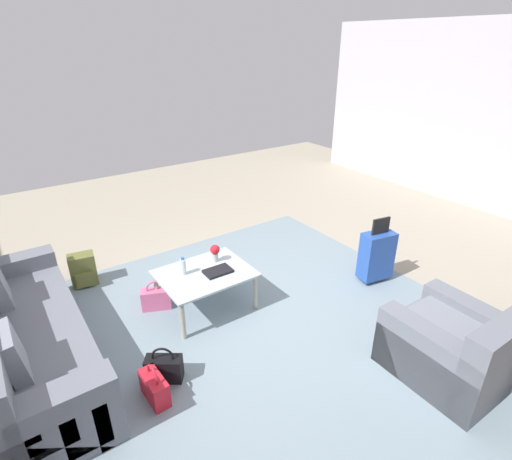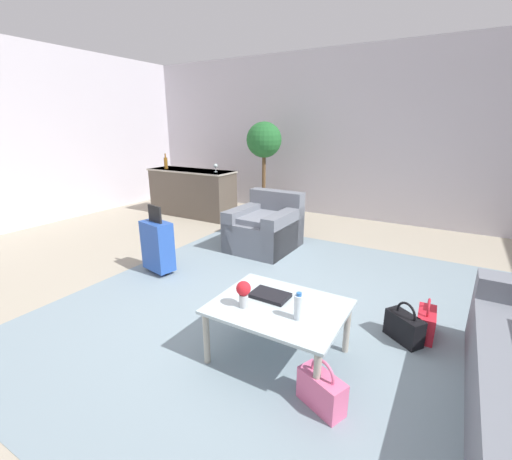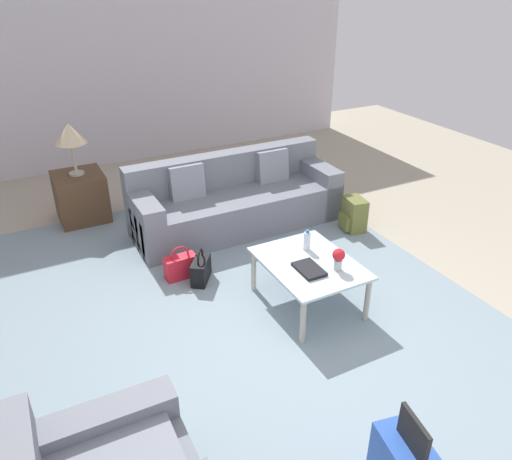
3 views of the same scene
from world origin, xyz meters
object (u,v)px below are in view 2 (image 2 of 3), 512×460
object	(u,v)px
wine_glass_leftmost	(166,163)
handbag_red	(426,323)
wine_bottle_amber	(166,163)
suitcase_blue	(158,245)
coffee_table	(279,312)
flower_vase	(244,292)
handbag_pink	(321,390)
bar_console	(192,192)
water_bottle	(299,307)
handbag_black	(404,327)
wine_glass_left_of_centre	(216,166)
armchair	(266,229)
coffee_table_book	(270,295)
potted_ficus	(264,154)

from	to	relation	value
wine_glass_leftmost	handbag_red	bearing A→B (deg)	-23.20
wine_bottle_amber	suitcase_blue	xyz separation A→B (m)	(2.04, -2.28, -0.67)
wine_bottle_amber	coffee_table	bearing A→B (deg)	-36.41
coffee_table	wine_glass_leftmost	world-z (taller)	wine_glass_leftmost
flower_vase	handbag_pink	world-z (taller)	flower_vase
bar_console	wine_bottle_amber	size ratio (longest dim) A/B	6.00
water_bottle	flower_vase	bearing A→B (deg)	-173.21
handbag_black	suitcase_blue	bearing A→B (deg)	-179.40
wine_glass_left_of_centre	coffee_table	bearing A→B (deg)	-46.93
wine_glass_left_of_centre	wine_bottle_amber	world-z (taller)	wine_bottle_amber
coffee_table	handbag_black	bearing A→B (deg)	41.70
wine_glass_leftmost	wine_glass_left_of_centre	size ratio (longest dim) A/B	1.00
armchair	suitcase_blue	bearing A→B (deg)	-115.56
coffee_table_book	suitcase_blue	size ratio (longest dim) A/B	0.35
coffee_table_book	wine_bottle_amber	bearing A→B (deg)	144.64
wine_glass_left_of_centre	handbag_black	xyz separation A→B (m)	(3.70, -2.36, -0.89)
handbag_red	coffee_table_book	bearing A→B (deg)	-143.48
water_bottle	wine_glass_leftmost	xyz separation A→B (m)	(-4.32, 3.17, 0.47)
wine_glass_leftmost	potted_ficus	xyz separation A→B (m)	(1.92, 0.63, 0.21)
potted_ficus	handbag_pink	bearing A→B (deg)	-56.35
flower_vase	wine_glass_leftmost	size ratio (longest dim) A/B	1.33
potted_ficus	wine_glass_left_of_centre	bearing A→B (deg)	-138.11
handbag_black	potted_ficus	xyz separation A→B (m)	(-3.02, 2.97, 1.10)
bar_console	flower_vase	bearing A→B (deg)	-44.74
suitcase_blue	handbag_pink	world-z (taller)	suitcase_blue
bar_console	suitcase_blue	distance (m)	2.83
wine_glass_leftmost	handbag_black	distance (m)	5.53
flower_vase	wine_glass_left_of_centre	world-z (taller)	wine_glass_left_of_centre
wine_glass_left_of_centre	potted_ficus	bearing A→B (deg)	41.89
handbag_black	handbag_pink	distance (m)	1.10
wine_glass_leftmost	potted_ficus	size ratio (longest dim) A/B	0.09
coffee_table_book	handbag_pink	world-z (taller)	coffee_table_book
handbag_red	wine_glass_left_of_centre	bearing A→B (deg)	150.30
coffee_table	wine_bottle_amber	world-z (taller)	wine_bottle_amber
coffee_table	coffee_table_book	bearing A→B (deg)	146.31
bar_console	suitcase_blue	size ratio (longest dim) A/B	2.12
coffee_table_book	handbag_black	size ratio (longest dim) A/B	0.83
flower_vase	potted_ficus	world-z (taller)	potted_ficus
coffee_table	water_bottle	distance (m)	0.27
handbag_black	coffee_table	bearing A→B (deg)	-138.30
handbag_red	coffee_table	bearing A→B (deg)	-137.56
coffee_table_book	bar_console	world-z (taller)	bar_console
wine_glass_left_of_centre	wine_bottle_amber	distance (m)	1.16
suitcase_blue	wine_glass_left_of_centre	bearing A→B (deg)	110.34
flower_vase	handbag_pink	bearing A→B (deg)	-12.92
handbag_black	handbag_red	bearing A→B (deg)	46.14
armchair	water_bottle	bearing A→B (deg)	-56.52
coffee_table_book	handbag_pink	xyz separation A→B (m)	(0.59, -0.39, -0.34)
wine_bottle_amber	suitcase_blue	distance (m)	3.14
bar_console	handbag_red	bearing A→B (deg)	-26.33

